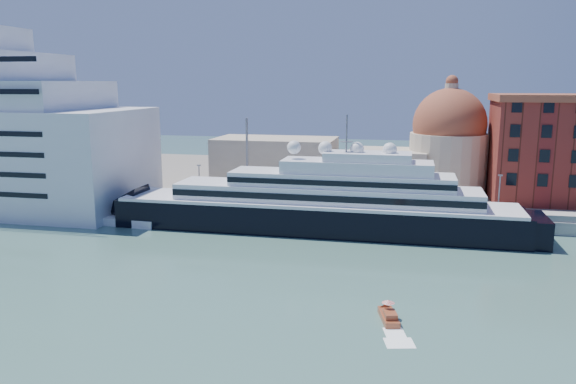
# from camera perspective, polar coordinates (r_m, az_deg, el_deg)

# --- Properties ---
(ground) EXTENTS (400.00, 400.00, 0.00)m
(ground) POSITION_cam_1_polar(r_m,az_deg,el_deg) (84.62, 2.63, -8.04)
(ground) COLOR #3B675C
(ground) RESTS_ON ground
(quay) EXTENTS (180.00, 10.00, 2.50)m
(quay) POSITION_cam_1_polar(r_m,az_deg,el_deg) (116.66, 5.51, -2.09)
(quay) COLOR gray
(quay) RESTS_ON ground
(land) EXTENTS (260.00, 72.00, 2.00)m
(land) POSITION_cam_1_polar(r_m,az_deg,el_deg) (156.70, 7.35, 1.16)
(land) COLOR slate
(land) RESTS_ON ground
(quay_fence) EXTENTS (180.00, 0.10, 1.20)m
(quay_fence) POSITION_cam_1_polar(r_m,az_deg,el_deg) (111.89, 5.24, -1.68)
(quay_fence) COLOR slate
(quay_fence) RESTS_ON quay
(superyacht) EXTENTS (86.00, 11.92, 25.70)m
(superyacht) POSITION_cam_1_polar(r_m,az_deg,el_deg) (106.30, 1.43, -1.57)
(superyacht) COLOR black
(superyacht) RESTS_ON ground
(service_barge) EXTENTS (13.57, 5.47, 2.98)m
(service_barge) POSITION_cam_1_polar(r_m,az_deg,el_deg) (115.39, -15.91, -2.81)
(service_barge) COLOR white
(service_barge) RESTS_ON ground
(water_taxi) EXTENTS (2.89, 5.44, 2.46)m
(water_taxi) POSITION_cam_1_polar(r_m,az_deg,el_deg) (68.88, 10.21, -12.28)
(water_taxi) COLOR brown
(water_taxi) RESTS_ON ground
(church) EXTENTS (66.00, 18.00, 25.50)m
(church) POSITION_cam_1_polar(r_m,az_deg,el_deg) (137.75, 9.45, 3.91)
(church) COLOR beige
(church) RESTS_ON land
(lamp_posts) EXTENTS (120.80, 2.40, 18.00)m
(lamp_posts) POSITION_cam_1_polar(r_m,az_deg,el_deg) (115.52, -0.77, 2.17)
(lamp_posts) COLOR slate
(lamp_posts) RESTS_ON quay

